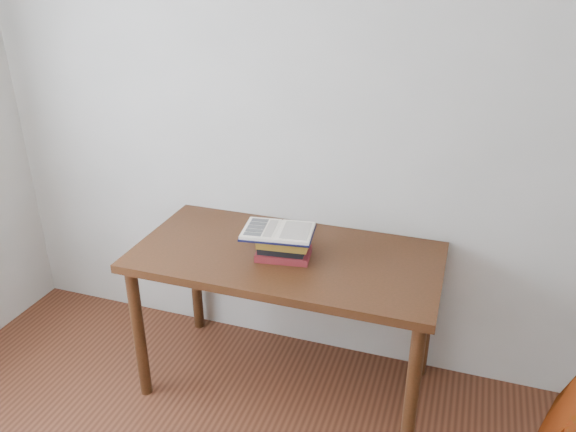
% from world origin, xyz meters
% --- Properties ---
extents(room_shell, '(3.54, 3.54, 2.62)m').
position_xyz_m(room_shell, '(-0.08, 0.01, 1.63)').
color(room_shell, '#A9A8A0').
rests_on(room_shell, ground).
extents(desk, '(1.45, 0.73, 0.78)m').
position_xyz_m(desk, '(0.04, 1.38, 0.68)').
color(desk, '#432110').
rests_on(desk, ground).
extents(book_stack, '(0.27, 0.21, 0.13)m').
position_xyz_m(book_stack, '(0.04, 1.35, 0.84)').
color(book_stack, maroon).
rests_on(book_stack, desk).
extents(open_book, '(0.35, 0.26, 0.03)m').
position_xyz_m(open_book, '(0.02, 1.32, 0.92)').
color(open_book, black).
rests_on(open_book, book_stack).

